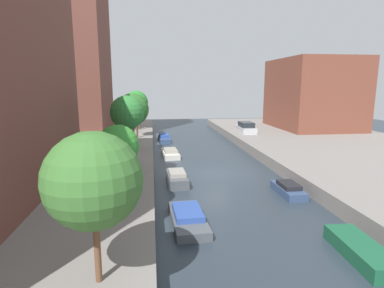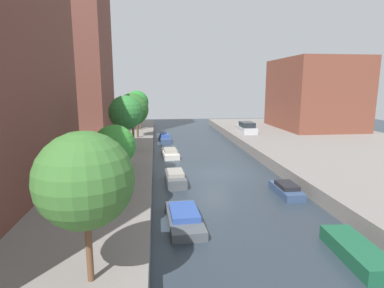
% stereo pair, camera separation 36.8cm
% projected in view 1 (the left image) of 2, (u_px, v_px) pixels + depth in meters
% --- Properties ---
extents(ground_plane, '(84.00, 84.00, 0.00)m').
position_uv_depth(ground_plane, '(215.00, 174.00, 25.60)').
color(ground_plane, '#28333D').
extents(quay_left, '(20.00, 64.00, 1.00)m').
position_uv_depth(quay_left, '(21.00, 174.00, 23.63)').
color(quay_left, gray).
rests_on(quay_left, ground_plane).
extents(quay_right, '(20.00, 64.00, 1.00)m').
position_uv_depth(quay_right, '(383.00, 162.00, 27.38)').
color(quay_right, gray).
rests_on(quay_right, ground_plane).
extents(apartment_tower_far, '(10.00, 11.58, 27.78)m').
position_uv_depth(apartment_tower_far, '(65.00, 24.00, 40.47)').
color(apartment_tower_far, brown).
rests_on(apartment_tower_far, quay_left).
extents(low_block_right, '(10.00, 12.68, 9.81)m').
position_uv_depth(low_block_right, '(313.00, 94.00, 44.81)').
color(low_block_right, brown).
rests_on(low_block_right, quay_right).
extents(street_tree_0, '(2.99, 2.99, 4.83)m').
position_uv_depth(street_tree_0, '(93.00, 181.00, 9.34)').
color(street_tree_0, brown).
rests_on(street_tree_0, quay_left).
extents(street_tree_1, '(2.21, 2.21, 4.15)m').
position_uv_depth(street_tree_1, '(118.00, 147.00, 16.21)').
color(street_tree_1, '#4D4129').
rests_on(street_tree_1, quay_left).
extents(street_tree_2, '(2.49, 2.49, 5.42)m').
position_uv_depth(street_tree_2, '(127.00, 113.00, 22.70)').
color(street_tree_2, brown).
rests_on(street_tree_2, quay_left).
extents(street_tree_3, '(3.03, 3.03, 5.41)m').
position_uv_depth(street_tree_3, '(133.00, 109.00, 29.32)').
color(street_tree_3, brown).
rests_on(street_tree_3, quay_left).
extents(street_tree_4, '(2.73, 2.73, 5.52)m').
position_uv_depth(street_tree_4, '(136.00, 103.00, 36.34)').
color(street_tree_4, brown).
rests_on(street_tree_4, quay_left).
extents(street_tree_5, '(2.25, 2.25, 5.18)m').
position_uv_depth(street_tree_5, '(139.00, 101.00, 43.26)').
color(street_tree_5, '#4E4330').
rests_on(street_tree_5, quay_left).
extents(parked_car, '(1.88, 4.65, 1.40)m').
position_uv_depth(parked_car, '(246.00, 128.00, 41.08)').
color(parked_car, '#B7B7BC').
rests_on(parked_car, quay_right).
extents(moored_boat_left_1, '(1.85, 4.33, 0.75)m').
position_uv_depth(moored_boat_left_1, '(188.00, 218.00, 16.32)').
color(moored_boat_left_1, '#4C5156').
rests_on(moored_boat_left_1, ground_plane).
extents(moored_boat_left_2, '(1.46, 3.55, 0.95)m').
position_uv_depth(moored_boat_left_2, '(177.00, 178.00, 22.98)').
color(moored_boat_left_2, '#4C5156').
rests_on(moored_boat_left_2, ground_plane).
extents(moored_boat_left_3, '(1.73, 4.10, 0.78)m').
position_uv_depth(moored_boat_left_3, '(170.00, 153.00, 31.73)').
color(moored_boat_left_3, beige).
rests_on(moored_boat_left_3, ground_plane).
extents(moored_boat_left_4, '(1.58, 3.97, 0.90)m').
position_uv_depth(moored_boat_left_4, '(164.00, 138.00, 40.30)').
color(moored_boat_left_4, '#33476B').
rests_on(moored_boat_left_4, ground_plane).
extents(moored_boat_right_1, '(1.59, 3.83, 0.65)m').
position_uv_depth(moored_boat_right_1, '(361.00, 251.00, 13.06)').
color(moored_boat_right_1, '#195638').
rests_on(moored_boat_right_1, ground_plane).
extents(moored_boat_right_2, '(1.29, 3.21, 0.79)m').
position_uv_depth(moored_boat_right_2, '(288.00, 189.00, 20.71)').
color(moored_boat_right_2, '#33476B').
rests_on(moored_boat_right_2, ground_plane).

